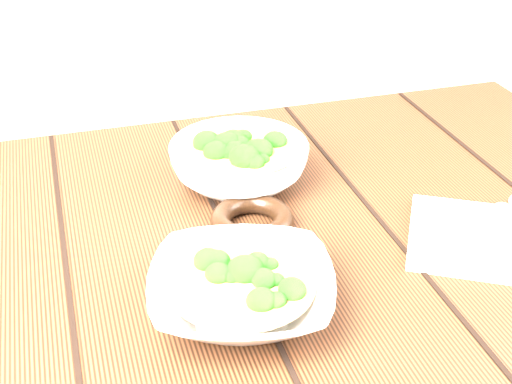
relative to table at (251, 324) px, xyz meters
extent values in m
cube|color=#3A1F10|center=(0.00, 0.00, 0.10)|extent=(1.20, 0.80, 0.04)
cube|color=#3A1F10|center=(0.54, 0.34, -0.28)|extent=(0.07, 0.07, 0.71)
imported|color=silver|center=(-0.04, -0.11, 0.14)|extent=(0.25, 0.25, 0.05)
cylinder|color=#986A44|center=(-0.04, -0.11, 0.16)|extent=(0.16, 0.16, 0.00)
ellipsoid|color=#2F781A|center=(-0.02, -0.10, 0.16)|extent=(0.03, 0.03, 0.03)
ellipsoid|color=#2F781A|center=(-0.03, -0.08, 0.16)|extent=(0.03, 0.03, 0.03)
ellipsoid|color=#2F781A|center=(-0.06, -0.06, 0.16)|extent=(0.03, 0.03, 0.03)
ellipsoid|color=#2F781A|center=(-0.06, -0.10, 0.16)|extent=(0.03, 0.03, 0.03)
ellipsoid|color=#2F781A|center=(-0.08, -0.12, 0.16)|extent=(0.03, 0.03, 0.03)
ellipsoid|color=#2F781A|center=(-0.07, -0.15, 0.16)|extent=(0.03, 0.03, 0.03)
ellipsoid|color=#2F781A|center=(-0.03, -0.14, 0.16)|extent=(0.03, 0.03, 0.03)
ellipsoid|color=#2F781A|center=(-0.01, -0.13, 0.16)|extent=(0.03, 0.03, 0.03)
imported|color=silver|center=(0.03, 0.16, 0.15)|extent=(0.25, 0.25, 0.06)
cylinder|color=#986A44|center=(0.03, 0.16, 0.17)|extent=(0.16, 0.16, 0.00)
ellipsoid|color=#2F781A|center=(0.05, 0.17, 0.18)|extent=(0.03, 0.03, 0.03)
ellipsoid|color=#2F781A|center=(0.05, 0.19, 0.18)|extent=(0.03, 0.03, 0.03)
ellipsoid|color=#2F781A|center=(0.02, 0.21, 0.18)|extent=(0.03, 0.03, 0.03)
ellipsoid|color=#2F781A|center=(0.01, 0.18, 0.18)|extent=(0.03, 0.03, 0.03)
ellipsoid|color=#2F781A|center=(-0.01, 0.16, 0.18)|extent=(0.03, 0.03, 0.03)
ellipsoid|color=#2F781A|center=(-0.01, 0.13, 0.18)|extent=(0.03, 0.03, 0.03)
ellipsoid|color=#2F781A|center=(0.02, 0.14, 0.18)|extent=(0.03, 0.03, 0.03)
ellipsoid|color=#2F781A|center=(0.05, 0.13, 0.18)|extent=(0.03, 0.03, 0.03)
ellipsoid|color=#2F781A|center=(0.08, 0.14, 0.18)|extent=(0.03, 0.03, 0.03)
torus|color=black|center=(0.01, 0.04, 0.13)|extent=(0.12, 0.12, 0.03)
cube|color=beige|center=(0.29, -0.08, 0.13)|extent=(0.25, 0.24, 0.01)
cylinder|color=beige|center=(0.27, -0.08, 0.13)|extent=(0.10, 0.09, 0.01)
ellipsoid|color=beige|center=(0.33, -0.03, 0.13)|extent=(0.05, 0.05, 0.01)
cylinder|color=beige|center=(0.31, -0.07, 0.13)|extent=(0.10, 0.09, 0.01)
camera|label=1|loc=(-0.20, -0.69, 0.62)|focal=50.00mm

